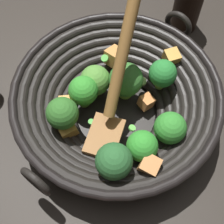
{
  "coord_description": "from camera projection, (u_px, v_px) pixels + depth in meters",
  "views": [
    {
      "loc": [
        -0.24,
        -0.12,
        0.51
      ],
      "look_at": [
        -0.01,
        0.0,
        0.03
      ],
      "focal_mm": 52.17,
      "sensor_mm": 36.0,
      "label": 1
    }
  ],
  "objects": [
    {
      "name": "wok",
      "position": [
        117.0,
        101.0,
        0.53
      ],
      "size": [
        0.37,
        0.34,
        0.26
      ],
      "color": "black",
      "rests_on": "ground"
    },
    {
      "name": "ground_plane",
      "position": [
        116.0,
        116.0,
        0.58
      ],
      "size": [
        4.0,
        4.0,
        0.0
      ],
      "primitive_type": "plane",
      "color": "#28231E"
    }
  ]
}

